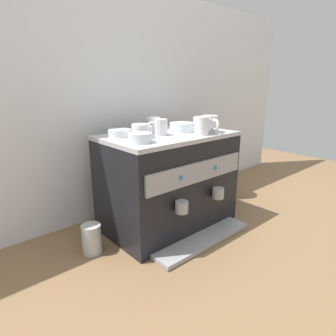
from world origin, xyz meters
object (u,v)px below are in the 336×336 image
Objects in this scene: ceramic_bowl_3 at (143,130)px; milk_pitcher at (92,239)px; espresso_machine at (169,181)px; ceramic_bowl_1 at (120,133)px; ceramic_cup_2 at (201,123)px; ceramic_bowl_2 at (140,138)px; ceramic_cup_1 at (202,126)px; ceramic_bowl_0 at (182,127)px; coffee_grinder at (222,167)px; ceramic_cup_5 at (154,123)px; ceramic_cup_4 at (210,124)px; ceramic_cup_0 at (141,131)px; ceramic_cup_3 at (160,127)px.

ceramic_bowl_3 reaches higher than milk_pitcher.
ceramic_bowl_1 is at bearing 156.92° from espresso_machine.
ceramic_bowl_2 is at bearing -168.79° from ceramic_cup_2.
ceramic_cup_1 reaches higher than milk_pitcher.
ceramic_bowl_0 is 0.51m from coffee_grinder.
ceramic_bowl_0 is (-0.00, 0.13, -0.02)m from ceramic_cup_1.
ceramic_cup_5 reaches higher than ceramic_cup_2.
ceramic_bowl_0 is (-0.14, -0.00, -0.01)m from ceramic_cup_2.
ceramic_cup_5 is 0.76× the size of milk_pitcher.
ceramic_bowl_2 is at bearing -129.30° from ceramic_bowl_3.
ceramic_cup_4 is 0.49m from coffee_grinder.
ceramic_cup_1 is 0.38m from ceramic_bowl_1.
ceramic_bowl_1 is at bearing 18.76° from milk_pitcher.
ceramic_cup_0 is at bearing -142.37° from ceramic_cup_5.
ceramic_bowl_0 is at bearing 5.70° from espresso_machine.
ceramic_bowl_0 is 0.97× the size of milk_pitcher.
espresso_machine is 0.35m from ceramic_bowl_2.
coffee_grinder is (0.67, 0.06, -0.31)m from ceramic_cup_0.
ceramic_bowl_2 reaches higher than coffee_grinder.
ceramic_bowl_3 is at bearing 167.94° from ceramic_cup_2.
ceramic_cup_1 is at bearing -34.07° from ceramic_bowl_1.
ceramic_cup_2 reaches higher than ceramic_bowl_3.
espresso_machine reaches higher than coffee_grinder.
coffee_grinder reaches higher than milk_pitcher.
ceramic_bowl_3 is 0.70× the size of milk_pitcher.
ceramic_bowl_3 is (-0.33, 0.07, -0.01)m from ceramic_cup_2.
ceramic_bowl_1 is 1.14× the size of ceramic_bowl_3.
ceramic_bowl_0 is 0.34m from ceramic_bowl_2.
ceramic_cup_2 reaches higher than ceramic_bowl_1.
ceramic_cup_2 is at bearing -31.58° from ceramic_cup_5.
coffee_grinder is at bearing 11.02° from ceramic_bowl_2.
ceramic_cup_3 is 0.58m from milk_pitcher.
ceramic_bowl_2 is (-0.07, -0.08, -0.01)m from ceramic_cup_0.
coffee_grinder is at bearing -2.34° from ceramic_bowl_1.
ceramic_cup_3 is at bearing -65.06° from ceramic_bowl_3.
ceramic_cup_2 is at bearing 1.10° from ceramic_cup_0.
espresso_machine is at bearing 19.79° from ceramic_bowl_2.
ceramic_bowl_0 is (0.08, -0.13, -0.01)m from ceramic_cup_5.
ceramic_cup_3 is 0.18m from ceramic_bowl_1.
ceramic_cup_1 reaches higher than ceramic_bowl_0.
ceramic_bowl_0 is at bearing 1.65° from ceramic_cup_0.
ceramic_cup_3 is at bearing -118.49° from ceramic_cup_5.
ceramic_bowl_3 is 0.67m from coffee_grinder.
milk_pitcher is (-0.20, 0.10, -0.43)m from ceramic_bowl_2.
ceramic_cup_3 is 0.65m from coffee_grinder.
espresso_machine is at bearing -177.55° from ceramic_cup_2.
ceramic_cup_3 reaches higher than ceramic_bowl_1.
ceramic_bowl_0 is 0.67m from milk_pitcher.
ceramic_cup_5 is (-0.08, 0.26, -0.01)m from ceramic_cup_1.
coffee_grinder is (0.41, 0.18, -0.32)m from ceramic_cup_1.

